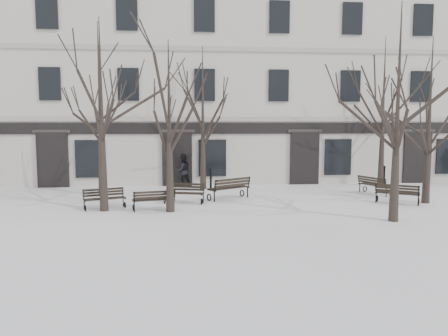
{
  "coord_description": "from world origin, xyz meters",
  "views": [
    {
      "loc": [
        -3.04,
        -15.59,
        3.41
      ],
      "look_at": [
        -1.4,
        3.0,
        1.46
      ],
      "focal_mm": 35.0,
      "sensor_mm": 36.0,
      "label": 1
    }
  ],
  "objects": [
    {
      "name": "tree_5",
      "position": [
        -2.15,
        6.76,
        4.52
      ],
      "size": [
        5.07,
        5.07,
        7.24
      ],
      "color": "black",
      "rests_on": "ground"
    },
    {
      "name": "building",
      "position": [
        0.0,
        12.96,
        5.52
      ],
      "size": [
        40.4,
        10.2,
        11.4
      ],
      "color": "#BBB6AD",
      "rests_on": "ground"
    },
    {
      "name": "bollard_a",
      "position": [
        -1.76,
        6.59,
        0.58
      ],
      "size": [
        0.14,
        0.14,
        1.09
      ],
      "color": "black",
      "rests_on": "ground"
    },
    {
      "name": "tree_0",
      "position": [
        -6.21,
        1.42,
        4.59
      ],
      "size": [
        5.14,
        5.14,
        7.34
      ],
      "color": "black",
      "rests_on": "ground"
    },
    {
      "name": "tree_1",
      "position": [
        -3.65,
        1.03,
        4.04
      ],
      "size": [
        4.53,
        4.53,
        6.47
      ],
      "color": "black",
      "rests_on": "ground"
    },
    {
      "name": "bench_3",
      "position": [
        -3.11,
        2.77,
        0.46
      ],
      "size": [
        1.76,
        0.99,
        0.85
      ],
      "rotation": [
        0.0,
        0.0,
        -0.24
      ],
      "color": "black",
      "rests_on": "ground"
    },
    {
      "name": "tree_2",
      "position": [
        4.13,
        -1.28,
        4.63
      ],
      "size": [
        5.19,
        5.19,
        7.41
      ],
      "color": "black",
      "rests_on": "ground"
    },
    {
      "name": "pedestrian_b",
      "position": [
        -3.2,
        7.46,
        0.0
      ],
      "size": [
        1.05,
        0.96,
        1.75
      ],
      "primitive_type": "imported",
      "rotation": [
        0.0,
        0.0,
        3.57
      ],
      "color": "black",
      "rests_on": "ground"
    },
    {
      "name": "bench_1",
      "position": [
        -4.28,
        1.27,
        0.44
      ],
      "size": [
        1.7,
        0.94,
        0.82
      ],
      "rotation": [
        0.0,
        0.0,
        3.37
      ],
      "color": "black",
      "rests_on": "ground"
    },
    {
      "name": "bench_4",
      "position": [
        -1.1,
        3.48,
        0.54
      ],
      "size": [
        2.02,
        1.63,
        0.99
      ],
      "rotation": [
        0.0,
        0.0,
        3.7
      ],
      "color": "black",
      "rests_on": "ground"
    },
    {
      "name": "bench_2",
      "position": [
        5.77,
        1.73,
        0.48
      ],
      "size": [
        1.77,
        1.46,
        0.88
      ],
      "rotation": [
        0.0,
        0.0,
        2.57
      ],
      "color": "black",
      "rests_on": "ground"
    },
    {
      "name": "bench_5",
      "position": [
        5.89,
        4.21,
        0.47
      ],
      "size": [
        1.23,
        1.8,
        0.87
      ],
      "rotation": [
        0.0,
        0.0,
        1.97
      ],
      "color": "black",
      "rests_on": "ground"
    },
    {
      "name": "ground",
      "position": [
        0.0,
        0.0,
        0.0
      ],
      "size": [
        100.0,
        100.0,
        0.0
      ],
      "primitive_type": "plane",
      "color": "white",
      "rests_on": "ground"
    },
    {
      "name": "bench_0",
      "position": [
        -6.27,
        1.82,
        0.44
      ],
      "size": [
        1.69,
        1.09,
        0.81
      ],
      "rotation": [
        0.0,
        0.0,
        0.35
      ],
      "color": "black",
      "rests_on": "ground"
    },
    {
      "name": "tree_4",
      "position": [
        -6.94,
        4.99,
        4.97
      ],
      "size": [
        5.57,
        5.57,
        7.96
      ],
      "color": "black",
      "rests_on": "ground"
    },
    {
      "name": "tree_6",
      "position": [
        7.37,
        6.77,
        4.92
      ],
      "size": [
        5.5,
        5.5,
        7.86
      ],
      "color": "black",
      "rests_on": "ground"
    },
    {
      "name": "bollard_b",
      "position": [
        7.53,
        6.72,
        0.6
      ],
      "size": [
        0.14,
        0.14,
        1.12
      ],
      "color": "black",
      "rests_on": "ground"
    },
    {
      "name": "tree_3",
      "position": [
        7.13,
        1.92,
        4.35
      ],
      "size": [
        4.87,
        4.87,
        6.95
      ],
      "color": "black",
      "rests_on": "ground"
    }
  ]
}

